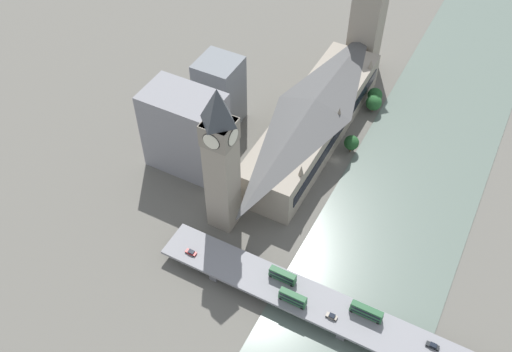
% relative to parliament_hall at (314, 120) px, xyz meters
% --- Properties ---
extents(ground_plane, '(600.00, 600.00, 0.00)m').
position_rel_parliament_hall_xyz_m(ground_plane, '(-15.45, 8.00, -11.63)').
color(ground_plane, '#605E56').
extents(river_water, '(56.69, 360.00, 0.30)m').
position_rel_parliament_hall_xyz_m(river_water, '(-49.80, 8.00, -11.48)').
color(river_water, slate).
rests_on(river_water, ground_plane).
extents(parliament_hall, '(25.37, 103.39, 23.41)m').
position_rel_parliament_hall_xyz_m(parliament_hall, '(0.00, 0.00, 0.00)').
color(parliament_hall, gray).
rests_on(parliament_hall, ground_plane).
extents(clock_tower, '(11.38, 11.38, 67.51)m').
position_rel_parliament_hall_xyz_m(clock_tower, '(11.55, 60.79, 24.58)').
color(clock_tower, gray).
rests_on(clock_tower, ground_plane).
extents(victoria_tower, '(14.42, 14.42, 58.17)m').
position_rel_parliament_hall_xyz_m(victoria_tower, '(0.06, -62.91, 15.46)').
color(victoria_tower, gray).
rests_on(victoria_tower, ground_plane).
extents(road_bridge, '(145.37, 15.19, 5.67)m').
position_rel_parliament_hall_xyz_m(road_bridge, '(-49.80, 81.49, -7.02)').
color(road_bridge, slate).
rests_on(road_bridge, ground_plane).
extents(double_decker_bus_lead, '(11.55, 2.52, 4.87)m').
position_rel_parliament_hall_xyz_m(double_decker_bus_lead, '(-54.80, 78.19, -3.27)').
color(double_decker_bus_lead, '#235B33').
rests_on(double_decker_bus_lead, road_bridge).
extents(double_decker_bus_mid, '(10.23, 2.55, 4.73)m').
position_rel_parliament_hall_xyz_m(double_decker_bus_mid, '(-23.06, 78.57, -3.34)').
color(double_decker_bus_mid, '#235B33').
rests_on(double_decker_bus_mid, road_bridge).
extents(double_decker_bus_rear, '(10.16, 2.47, 5.07)m').
position_rel_parliament_hall_xyz_m(double_decker_bus_rear, '(-30.23, 85.21, -3.17)').
color(double_decker_bus_rear, '#235B33').
rests_on(double_decker_bus_rear, road_bridge).
extents(car_northbound_mid, '(3.99, 1.79, 1.50)m').
position_rel_parliament_hall_xyz_m(car_northbound_mid, '(-44.71, 84.34, -5.22)').
color(car_northbound_mid, slate).
rests_on(car_northbound_mid, road_bridge).
extents(car_northbound_tail, '(4.31, 1.86, 1.40)m').
position_rel_parliament_hall_xyz_m(car_northbound_tail, '(12.30, 84.37, -5.25)').
color(car_northbound_tail, maroon).
rests_on(car_northbound_tail, road_bridge).
extents(car_southbound_lead, '(4.39, 1.76, 1.45)m').
position_rel_parliament_hall_xyz_m(car_southbound_lead, '(-78.43, 78.68, -5.23)').
color(car_southbound_lead, black).
rests_on(car_southbound_lead, road_bridge).
extents(city_block_west, '(32.92, 20.48, 37.82)m').
position_rel_parliament_hall_xyz_m(city_block_west, '(42.13, 39.68, 7.28)').
color(city_block_west, gray).
rests_on(city_block_west, ground_plane).
extents(city_block_center, '(18.32, 18.43, 33.91)m').
position_rel_parliament_hall_xyz_m(city_block_center, '(43.66, 8.63, 5.33)').
color(city_block_center, slate).
rests_on(city_block_center, ground_plane).
extents(tree_embankment_near, '(7.73, 7.73, 9.33)m').
position_rel_parliament_hall_xyz_m(tree_embankment_near, '(-18.18, -31.41, -6.17)').
color(tree_embankment_near, brown).
rests_on(tree_embankment_near, ground_plane).
extents(tree_embankment_mid, '(7.36, 7.36, 9.17)m').
position_rel_parliament_hall_xyz_m(tree_embankment_mid, '(-16.75, -36.87, -6.15)').
color(tree_embankment_mid, brown).
rests_on(tree_embankment_mid, ground_plane).
extents(tree_embankment_far, '(6.78, 6.78, 8.77)m').
position_rel_parliament_hall_xyz_m(tree_embankment_far, '(-18.90, -0.37, -6.26)').
color(tree_embankment_far, brown).
rests_on(tree_embankment_far, ground_plane).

